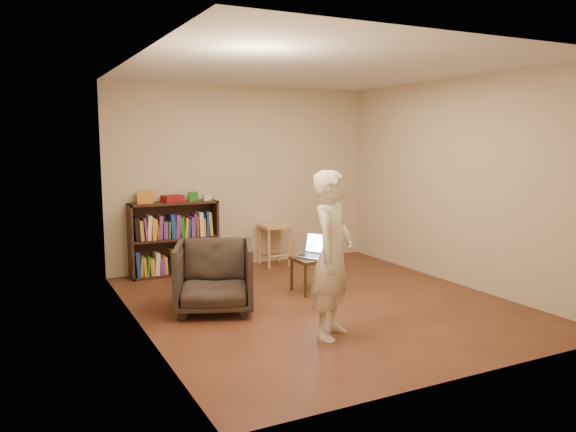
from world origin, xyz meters
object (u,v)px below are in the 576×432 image
armchair (214,277)px  person (332,255)px  stool (274,232)px  side_table (311,264)px  laptop (314,252)px  bookshelf (174,243)px

armchair → person: (0.73, -1.24, 0.40)m
person → stool: bearing=35.5°
side_table → person: person is taller
side_table → laptop: (0.07, 0.05, 0.13)m
stool → side_table: (-0.23, -1.53, -0.14)m
laptop → person: size_ratio=0.31×
armchair → laptop: armchair is taller
bookshelf → person: person is taller
bookshelf → side_table: bookshelf is taller
side_table → laptop: size_ratio=0.86×
stool → laptop: (-0.16, -1.48, -0.00)m
armchair → bookshelf: bearing=109.0°
armchair → person: person is taller
bookshelf → armchair: 1.84m
bookshelf → person: size_ratio=0.77×
bookshelf → side_table: (1.24, -1.64, -0.09)m
stool → side_table: 1.56m
stool → person: (-0.81, -2.97, 0.30)m
stool → laptop: size_ratio=1.23×
armchair → laptop: size_ratio=1.70×
armchair → person: size_ratio=0.53×
stool → armchair: (-1.54, -1.73, -0.11)m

